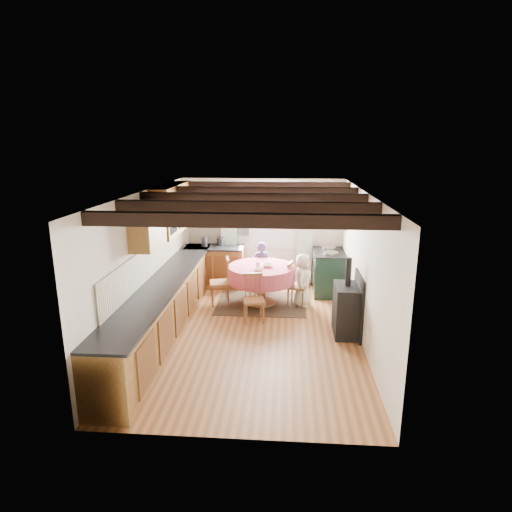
# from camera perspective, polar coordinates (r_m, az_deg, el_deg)

# --- Properties ---
(floor) EXTENTS (3.60, 5.50, 0.00)m
(floor) POSITION_cam_1_polar(r_m,az_deg,el_deg) (7.50, -0.46, -10.10)
(floor) COLOR #A66534
(floor) RESTS_ON ground
(ceiling) EXTENTS (3.60, 5.50, 0.00)m
(ceiling) POSITION_cam_1_polar(r_m,az_deg,el_deg) (6.85, -0.50, 8.43)
(ceiling) COLOR white
(ceiling) RESTS_ON ground
(wall_back) EXTENTS (3.60, 0.00, 2.40)m
(wall_back) POSITION_cam_1_polar(r_m,az_deg,el_deg) (9.75, 0.85, 3.21)
(wall_back) COLOR silver
(wall_back) RESTS_ON ground
(wall_front) EXTENTS (3.60, 0.00, 2.40)m
(wall_front) POSITION_cam_1_polar(r_m,az_deg,el_deg) (4.52, -3.38, -10.93)
(wall_front) COLOR silver
(wall_front) RESTS_ON ground
(wall_left) EXTENTS (0.00, 5.50, 2.40)m
(wall_left) POSITION_cam_1_polar(r_m,az_deg,el_deg) (7.44, -14.42, -0.94)
(wall_left) COLOR silver
(wall_left) RESTS_ON ground
(wall_right) EXTENTS (0.00, 5.50, 2.40)m
(wall_right) POSITION_cam_1_polar(r_m,az_deg,el_deg) (7.17, 14.02, -1.52)
(wall_right) COLOR silver
(wall_right) RESTS_ON ground
(beam_a) EXTENTS (3.60, 0.16, 0.16)m
(beam_a) POSITION_cam_1_polar(r_m,az_deg,el_deg) (4.89, -2.43, 4.78)
(beam_a) COLOR black
(beam_a) RESTS_ON ceiling
(beam_b) EXTENTS (3.60, 0.16, 0.16)m
(beam_b) POSITION_cam_1_polar(r_m,az_deg,el_deg) (5.87, -1.30, 6.48)
(beam_b) COLOR black
(beam_b) RESTS_ON ceiling
(beam_c) EXTENTS (3.60, 0.16, 0.16)m
(beam_c) POSITION_cam_1_polar(r_m,az_deg,el_deg) (6.86, -0.50, 7.69)
(beam_c) COLOR black
(beam_c) RESTS_ON ceiling
(beam_d) EXTENTS (3.60, 0.16, 0.16)m
(beam_d) POSITION_cam_1_polar(r_m,az_deg,el_deg) (7.85, 0.11, 8.59)
(beam_d) COLOR black
(beam_d) RESTS_ON ceiling
(beam_e) EXTENTS (3.60, 0.16, 0.16)m
(beam_e) POSITION_cam_1_polar(r_m,az_deg,el_deg) (8.84, 0.58, 9.29)
(beam_e) COLOR black
(beam_e) RESTS_ON ceiling
(splash_left) EXTENTS (0.02, 4.50, 0.55)m
(splash_left) POSITION_cam_1_polar(r_m,az_deg,el_deg) (7.71, -13.59, -0.34)
(splash_left) COLOR beige
(splash_left) RESTS_ON wall_left
(splash_back) EXTENTS (1.40, 0.02, 0.55)m
(splash_back) POSITION_cam_1_polar(r_m,az_deg,el_deg) (9.84, -4.99, 3.26)
(splash_back) COLOR beige
(splash_back) RESTS_ON wall_back
(base_cabinet_left) EXTENTS (0.60, 5.30, 0.88)m
(base_cabinet_left) POSITION_cam_1_polar(r_m,az_deg,el_deg) (7.59, -11.89, -6.52)
(base_cabinet_left) COLOR olive
(base_cabinet_left) RESTS_ON floor
(base_cabinet_back) EXTENTS (1.30, 0.60, 0.88)m
(base_cabinet_back) POSITION_cam_1_polar(r_m,az_deg,el_deg) (9.76, -5.44, -1.44)
(base_cabinet_back) COLOR olive
(base_cabinet_back) RESTS_ON floor
(worktop_left) EXTENTS (0.64, 5.30, 0.04)m
(worktop_left) POSITION_cam_1_polar(r_m,az_deg,el_deg) (7.44, -11.93, -3.22)
(worktop_left) COLOR black
(worktop_left) RESTS_ON base_cabinet_left
(worktop_back) EXTENTS (1.30, 0.64, 0.04)m
(worktop_back) POSITION_cam_1_polar(r_m,az_deg,el_deg) (9.62, -5.53, 1.15)
(worktop_back) COLOR black
(worktop_back) RESTS_ON base_cabinet_back
(wall_cabinet_glass) EXTENTS (0.34, 1.80, 0.90)m
(wall_cabinet_glass) POSITION_cam_1_polar(r_m,az_deg,el_deg) (8.37, -11.06, 6.22)
(wall_cabinet_glass) COLOR olive
(wall_cabinet_glass) RESTS_ON wall_left
(wall_cabinet_solid) EXTENTS (0.34, 0.90, 0.70)m
(wall_cabinet_solid) POSITION_cam_1_polar(r_m,az_deg,el_deg) (6.96, -14.23, 3.92)
(wall_cabinet_solid) COLOR olive
(wall_cabinet_solid) RESTS_ON wall_left
(window_frame) EXTENTS (1.34, 0.03, 1.54)m
(window_frame) POSITION_cam_1_polar(r_m,az_deg,el_deg) (9.66, 1.44, 5.51)
(window_frame) COLOR white
(window_frame) RESTS_ON wall_back
(window_pane) EXTENTS (1.20, 0.01, 1.40)m
(window_pane) POSITION_cam_1_polar(r_m,az_deg,el_deg) (9.66, 1.45, 5.51)
(window_pane) COLOR white
(window_pane) RESTS_ON wall_back
(curtain_left) EXTENTS (0.35, 0.10, 2.10)m
(curtain_left) POSITION_cam_1_polar(r_m,az_deg,el_deg) (9.74, -3.60, 2.57)
(curtain_left) COLOR silver
(curtain_left) RESTS_ON wall_back
(curtain_right) EXTENTS (0.35, 0.10, 2.10)m
(curtain_right) POSITION_cam_1_polar(r_m,az_deg,el_deg) (9.66, 6.44, 2.41)
(curtain_right) COLOR silver
(curtain_right) RESTS_ON wall_back
(curtain_rod) EXTENTS (2.00, 0.03, 0.03)m
(curtain_rod) POSITION_cam_1_polar(r_m,az_deg,el_deg) (9.49, 1.44, 9.00)
(curtain_rod) COLOR black
(curtain_rod) RESTS_ON wall_back
(wall_picture) EXTENTS (0.04, 0.50, 0.60)m
(wall_picture) POSITION_cam_1_polar(r_m,az_deg,el_deg) (9.28, 11.72, 5.45)
(wall_picture) COLOR gold
(wall_picture) RESTS_ON wall_right
(wall_plate) EXTENTS (0.30, 0.02, 0.30)m
(wall_plate) POSITION_cam_1_polar(r_m,az_deg,el_deg) (9.63, 7.13, 5.97)
(wall_plate) COLOR silver
(wall_plate) RESTS_ON wall_back
(rug) EXTENTS (1.77, 1.38, 0.01)m
(rug) POSITION_cam_1_polar(r_m,az_deg,el_deg) (8.75, 0.69, -6.32)
(rug) COLOR #442F1E
(rug) RESTS_ON floor
(dining_table) EXTENTS (1.32, 1.32, 0.80)m
(dining_table) POSITION_cam_1_polar(r_m,az_deg,el_deg) (8.62, 0.70, -3.88)
(dining_table) COLOR #B62F63
(dining_table) RESTS_ON floor
(chair_near) EXTENTS (0.46, 0.47, 0.88)m
(chair_near) POSITION_cam_1_polar(r_m,az_deg,el_deg) (7.77, -0.28, -5.67)
(chair_near) COLOR #945734
(chair_near) RESTS_ON floor
(chair_left) EXTENTS (0.50, 0.49, 0.95)m
(chair_left) POSITION_cam_1_polar(r_m,az_deg,el_deg) (8.63, -4.83, -3.36)
(chair_left) COLOR #945734
(chair_left) RESTS_ON floor
(chair_right) EXTENTS (0.49, 0.47, 0.90)m
(chair_right) POSITION_cam_1_polar(r_m,az_deg,el_deg) (8.53, 5.53, -3.80)
(chair_right) COLOR #945734
(chair_right) RESTS_ON floor
(aga_range) EXTENTS (0.66, 1.01, 0.93)m
(aga_range) POSITION_cam_1_polar(r_m,az_deg,el_deg) (9.39, 9.61, -2.08)
(aga_range) COLOR black
(aga_range) RESTS_ON floor
(cast_iron_stove) EXTENTS (0.40, 0.67, 1.34)m
(cast_iron_stove) POSITION_cam_1_polar(r_m,az_deg,el_deg) (7.35, 11.99, -5.31)
(cast_iron_stove) COLOR black
(cast_iron_stove) RESTS_ON floor
(child_far) EXTENTS (0.47, 0.37, 1.12)m
(child_far) POSITION_cam_1_polar(r_m,az_deg,el_deg) (9.27, 0.76, -1.47)
(child_far) COLOR #413C68
(child_far) RESTS_ON floor
(child_right) EXTENTS (0.44, 0.58, 1.07)m
(child_right) POSITION_cam_1_polar(r_m,az_deg,el_deg) (8.54, 6.22, -3.19)
(child_right) COLOR beige
(child_right) RESTS_ON floor
(bowl_a) EXTENTS (0.24, 0.24, 0.06)m
(bowl_a) POSITION_cam_1_polar(r_m,az_deg,el_deg) (8.44, 1.57, -1.25)
(bowl_a) COLOR silver
(bowl_a) RESTS_ON dining_table
(bowl_b) EXTENTS (0.18, 0.18, 0.05)m
(bowl_b) POSITION_cam_1_polar(r_m,az_deg,el_deg) (8.17, 0.36, -1.81)
(bowl_b) COLOR silver
(bowl_b) RESTS_ON dining_table
(cup) EXTENTS (0.11, 0.11, 0.09)m
(cup) POSITION_cam_1_polar(r_m,az_deg,el_deg) (8.39, 0.25, -1.22)
(cup) COLOR silver
(cup) RESTS_ON dining_table
(canister_tall) EXTENTS (0.13, 0.13, 0.22)m
(canister_tall) POSITION_cam_1_polar(r_m,az_deg,el_deg) (9.60, -6.86, 1.89)
(canister_tall) COLOR #262628
(canister_tall) RESTS_ON worktop_back
(canister_wide) EXTENTS (0.16, 0.16, 0.18)m
(canister_wide) POSITION_cam_1_polar(r_m,az_deg,el_deg) (9.67, -4.71, 1.92)
(canister_wide) COLOR #262628
(canister_wide) RESTS_ON worktop_back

